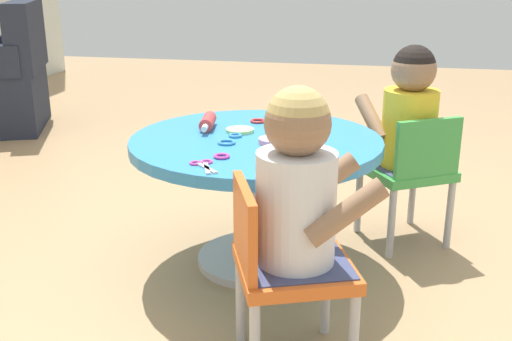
# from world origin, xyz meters

# --- Properties ---
(ground_plane) EXTENTS (10.00, 10.00, 0.00)m
(ground_plane) POSITION_xyz_m (0.00, 0.00, 0.00)
(ground_plane) COLOR tan
(craft_table) EXTENTS (0.90, 0.90, 0.49)m
(craft_table) POSITION_xyz_m (0.00, 0.00, 0.37)
(craft_table) COLOR silver
(craft_table) RESTS_ON ground
(child_chair_left) EXTENTS (0.39, 0.39, 0.54)m
(child_chair_left) POSITION_xyz_m (-0.60, -0.20, 0.31)
(child_chair_left) COLOR #B7B7BC
(child_chair_left) RESTS_ON ground
(seated_child_left) EXTENTS (0.38, 0.42, 0.51)m
(seated_child_left) POSITION_xyz_m (-0.58, -0.23, 0.53)
(seated_child_left) COLOR #3F4772
(seated_child_left) RESTS_ON ground
(child_chair_right) EXTENTS (0.41, 0.41, 0.54)m
(child_chair_right) POSITION_xyz_m (0.29, -0.56, 0.31)
(child_chair_right) COLOR #B7B7BC
(child_chair_right) RESTS_ON ground
(seated_child_right) EXTENTS (0.43, 0.41, 0.51)m
(seated_child_right) POSITION_xyz_m (0.33, -0.54, 0.53)
(seated_child_right) COLOR #3F4772
(seated_child_right) RESTS_ON ground
(rolling_pin) EXTENTS (0.23, 0.07, 0.05)m
(rolling_pin) POSITION_xyz_m (0.10, 0.20, 0.51)
(rolling_pin) COLOR #D83F3F
(rolling_pin) RESTS_ON craft_table
(craft_scissors) EXTENTS (0.14, 0.12, 0.01)m
(craft_scissors) POSITION_xyz_m (-0.35, 0.09, 0.49)
(craft_scissors) COLOR silver
(craft_scissors) RESTS_ON craft_table
(playdough_blob_0) EXTENTS (0.10, 0.10, 0.01)m
(playdough_blob_0) POSITION_xyz_m (0.07, 0.07, 0.49)
(playdough_blob_0) COLOR #B2E58C
(playdough_blob_0) RESTS_ON craft_table
(playdough_blob_1) EXTENTS (0.10, 0.10, 0.02)m
(playdough_blob_1) POSITION_xyz_m (-0.06, -0.07, 0.50)
(playdough_blob_1) COLOR pink
(playdough_blob_1) RESTS_ON craft_table
(cookie_cutter_0) EXTENTS (0.06, 0.06, 0.01)m
(cookie_cutter_0) POSITION_xyz_m (0.23, 0.04, 0.49)
(cookie_cutter_0) COLOR red
(cookie_cutter_0) RESTS_ON craft_table
(cookie_cutter_1) EXTENTS (0.05, 0.05, 0.01)m
(cookie_cutter_1) POSITION_xyz_m (-0.25, 0.06, 0.49)
(cookie_cutter_1) COLOR #D83FA5
(cookie_cutter_1) RESTS_ON craft_table
(cookie_cutter_2) EXTENTS (0.06, 0.06, 0.01)m
(cookie_cutter_2) POSITION_xyz_m (-0.09, 0.08, 0.49)
(cookie_cutter_2) COLOR #3F99D8
(cookie_cutter_2) RESTS_ON craft_table
(cookie_cutter_3) EXTENTS (0.05, 0.05, 0.01)m
(cookie_cutter_3) POSITION_xyz_m (-0.00, 0.08, 0.49)
(cookie_cutter_3) COLOR #3F99D8
(cookie_cutter_3) RESTS_ON craft_table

